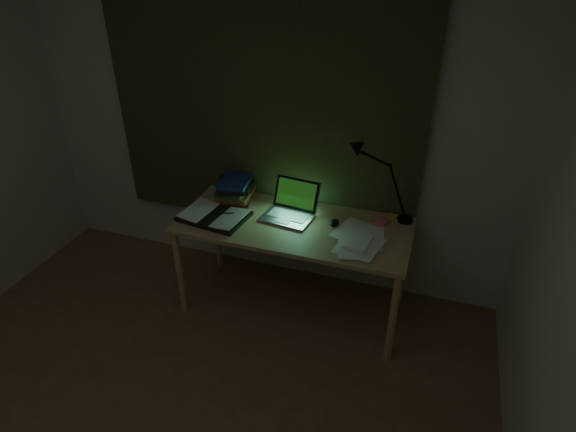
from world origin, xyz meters
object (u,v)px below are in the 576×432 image
at_px(book_stack, 235,189).
at_px(desk_lamp, 410,183).
at_px(loose_papers, 351,239).
at_px(laptop, 287,204).
at_px(open_textbook, 214,216).
at_px(desk, 293,267).

distance_m(book_stack, desk_lamp, 1.19).
xyz_separation_m(loose_papers, desk_lamp, (0.29, 0.34, 0.27)).
height_order(laptop, desk_lamp, desk_lamp).
bearing_deg(desk_lamp, laptop, -160.36).
distance_m(laptop, loose_papers, 0.49).
bearing_deg(loose_papers, open_textbook, -178.95).
xyz_separation_m(laptop, loose_papers, (0.46, -0.13, -0.11)).
xyz_separation_m(laptop, desk_lamp, (0.75, 0.22, 0.16)).
height_order(laptop, loose_papers, laptop).
bearing_deg(desk, open_textbook, -169.78).
height_order(book_stack, loose_papers, book_stack).
xyz_separation_m(desk, book_stack, (-0.49, 0.18, 0.43)).
xyz_separation_m(open_textbook, loose_papers, (0.92, 0.02, -0.01)).
xyz_separation_m(laptop, book_stack, (-0.43, 0.13, -0.03)).
distance_m(laptop, book_stack, 0.45).
bearing_deg(open_textbook, book_stack, 90.71).
xyz_separation_m(open_textbook, book_stack, (0.03, 0.28, 0.07)).
relative_size(laptop, desk_lamp, 0.65).
bearing_deg(book_stack, desk, -20.29).
bearing_deg(loose_papers, book_stack, 163.65).
bearing_deg(book_stack, desk_lamp, 4.06).
xyz_separation_m(desk, open_textbook, (-0.53, -0.09, 0.36)).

